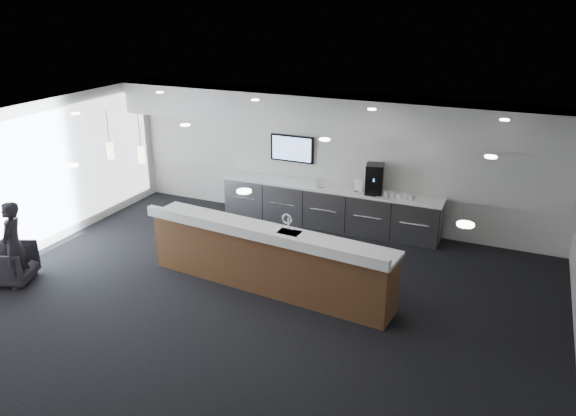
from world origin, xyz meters
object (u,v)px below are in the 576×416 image
at_px(service_counter, 267,259).
at_px(armchair, 11,264).
at_px(coffee_machine, 374,179).
at_px(lounge_guest, 14,245).

height_order(service_counter, armchair, service_counter).
distance_m(coffee_machine, lounge_guest, 7.11).
bearing_deg(armchair, lounge_guest, -127.87).
height_order(service_counter, coffee_machine, coffee_machine).
xyz_separation_m(service_counter, lounge_guest, (-4.13, -1.74, 0.23)).
height_order(service_counter, lounge_guest, lounge_guest).
bearing_deg(service_counter, coffee_machine, 77.15).
distance_m(service_counter, armchair, 4.70).
bearing_deg(armchair, coffee_machine, -71.28).
distance_m(armchair, lounge_guest, 0.53).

